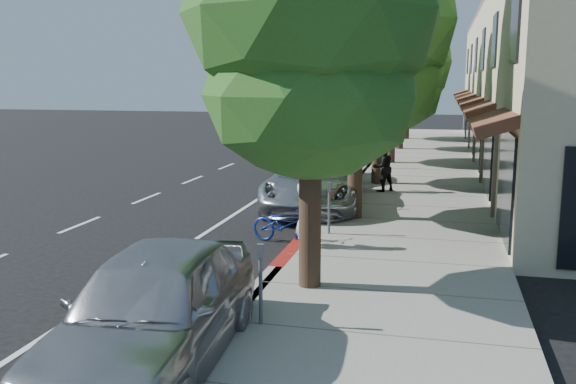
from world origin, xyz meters
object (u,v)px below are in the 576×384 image
(dark_sedan, at_px, (314,163))
(street_tree_5, at_px, (408,75))
(street_tree_1, at_px, (358,28))
(dark_suv_far, at_px, (354,131))
(street_tree_2, at_px, (380,56))
(street_tree_4, at_px, (402,72))
(cyclist, at_px, (305,218))
(bicycle, at_px, (285,225))
(white_pickup, at_px, (343,137))
(near_car_a, at_px, (154,309))
(pedestrian, at_px, (383,167))
(street_tree_0, at_px, (311,21))
(street_tree_3, at_px, (393,65))
(silver_suv, at_px, (314,182))

(dark_sedan, bearing_deg, street_tree_5, 82.51)
(street_tree_1, distance_m, dark_suv_far, 21.64)
(street_tree_2, relative_size, dark_sedan, 1.52)
(street_tree_4, xyz_separation_m, street_tree_5, (-0.00, 6.00, -0.14))
(cyclist, bearing_deg, dark_sedan, -13.15)
(bicycle, bearing_deg, white_pickup, 19.95)
(cyclist, distance_m, near_car_a, 6.27)
(street_tree_1, distance_m, cyclist, 5.49)
(street_tree_5, relative_size, pedestrian, 4.32)
(street_tree_0, distance_m, near_car_a, 5.47)
(street_tree_5, bearing_deg, bicycle, -92.80)
(street_tree_3, relative_size, white_pickup, 1.39)
(street_tree_2, bearing_deg, white_pickup, 104.95)
(street_tree_1, relative_size, street_tree_2, 1.10)
(street_tree_2, relative_size, street_tree_5, 1.10)
(street_tree_4, bearing_deg, street_tree_0, -90.00)
(street_tree_3, relative_size, dark_suv_far, 1.61)
(street_tree_4, bearing_deg, dark_sedan, -100.71)
(street_tree_5, height_order, silver_suv, street_tree_5)
(silver_suv, xyz_separation_m, dark_suv_far, (-1.45, 19.39, -0.02))
(street_tree_1, bearing_deg, bicycle, -116.40)
(bicycle, bearing_deg, cyclist, -121.29)
(street_tree_5, relative_size, white_pickup, 1.29)
(cyclist, height_order, bicycle, cyclist)
(bicycle, height_order, dark_sedan, dark_sedan)
(street_tree_0, xyz_separation_m, street_tree_4, (0.00, 24.00, -0.57))
(street_tree_1, xyz_separation_m, dark_sedan, (-2.28, 5.93, -4.33))
(street_tree_3, xyz_separation_m, silver_suv, (-1.44, -10.39, -3.65))
(street_tree_1, distance_m, street_tree_2, 6.02)
(street_tree_0, distance_m, street_tree_4, 24.01)
(street_tree_1, distance_m, near_car_a, 10.52)
(street_tree_4, bearing_deg, street_tree_1, -90.00)
(white_pickup, bearing_deg, cyclist, -81.61)
(street_tree_2, relative_size, near_car_a, 1.54)
(street_tree_4, height_order, near_car_a, street_tree_4)
(bicycle, bearing_deg, street_tree_5, 12.43)
(bicycle, height_order, near_car_a, near_car_a)
(street_tree_1, xyz_separation_m, street_tree_2, (-0.00, 6.00, -0.50))
(street_tree_4, bearing_deg, street_tree_3, -90.00)
(street_tree_5, bearing_deg, cyclist, -91.43)
(street_tree_0, bearing_deg, silver_suv, 100.70)
(street_tree_1, height_order, silver_suv, street_tree_1)
(street_tree_3, bearing_deg, street_tree_4, 90.00)
(bicycle, bearing_deg, street_tree_4, 11.62)
(dark_suv_far, relative_size, pedestrian, 2.89)
(street_tree_5, bearing_deg, street_tree_0, -90.00)
(street_tree_2, height_order, silver_suv, street_tree_2)
(street_tree_2, distance_m, street_tree_4, 12.01)
(street_tree_5, height_order, dark_suv_far, street_tree_5)
(street_tree_1, height_order, street_tree_4, street_tree_1)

